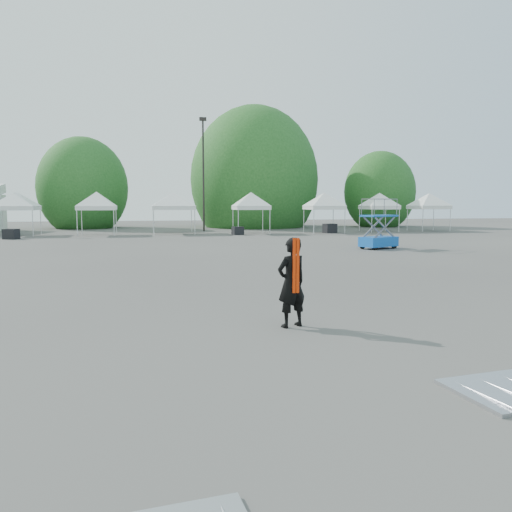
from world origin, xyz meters
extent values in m
plane|color=#474442|center=(0.00, 0.00, 0.00)|extent=(120.00, 120.00, 0.00)
cylinder|color=black|center=(3.00, 32.00, 4.75)|extent=(0.16, 0.16, 9.50)
cube|color=black|center=(3.00, 32.00, 9.65)|extent=(0.60, 0.25, 0.30)
cylinder|color=#382314|center=(-8.00, 40.00, 1.14)|extent=(0.36, 0.36, 2.27)
ellipsoid|color=#1C501A|center=(-8.00, 40.00, 3.94)|extent=(4.16, 4.16, 4.78)
cylinder|color=#382314|center=(9.00, 39.00, 1.40)|extent=(0.36, 0.36, 2.80)
ellipsoid|color=#1C501A|center=(9.00, 39.00, 4.85)|extent=(5.12, 5.12, 5.89)
cylinder|color=#382314|center=(22.00, 37.00, 1.05)|extent=(0.36, 0.36, 2.10)
ellipsoid|color=#1C501A|center=(22.00, 37.00, 3.64)|extent=(3.84, 3.84, 4.42)
cylinder|color=silver|center=(-10.09, 27.55, 1.00)|extent=(0.06, 0.06, 2.00)
cylinder|color=silver|center=(-12.88, 30.34, 1.00)|extent=(0.06, 0.06, 2.00)
cylinder|color=silver|center=(-10.09, 30.34, 1.00)|extent=(0.06, 0.06, 2.00)
cube|color=white|center=(-11.49, 28.94, 2.08)|extent=(2.99, 2.99, 0.30)
pyramid|color=white|center=(-11.49, 28.94, 3.33)|extent=(4.22, 4.22, 1.10)
cylinder|color=silver|center=(-6.91, 26.97, 1.00)|extent=(0.06, 0.06, 2.00)
cylinder|color=silver|center=(-4.29, 26.97, 1.00)|extent=(0.06, 0.06, 2.00)
cylinder|color=silver|center=(-6.91, 29.60, 1.00)|extent=(0.06, 0.06, 2.00)
cylinder|color=silver|center=(-4.29, 29.60, 1.00)|extent=(0.06, 0.06, 2.00)
cube|color=white|center=(-5.60, 28.29, 2.08)|extent=(2.83, 2.83, 0.30)
pyramid|color=white|center=(-5.60, 28.29, 3.33)|extent=(4.00, 4.00, 1.10)
cylinder|color=silver|center=(-1.36, 27.22, 1.00)|extent=(0.06, 0.06, 2.00)
cylinder|color=silver|center=(1.78, 27.22, 1.00)|extent=(0.06, 0.06, 2.00)
cylinder|color=silver|center=(-1.36, 30.36, 1.00)|extent=(0.06, 0.06, 2.00)
cylinder|color=silver|center=(1.78, 30.36, 1.00)|extent=(0.06, 0.06, 2.00)
cube|color=white|center=(0.21, 28.79, 2.08)|extent=(3.34, 3.34, 0.30)
pyramid|color=white|center=(0.21, 28.79, 3.33)|extent=(4.72, 4.72, 1.10)
cylinder|color=silver|center=(5.08, 26.44, 1.00)|extent=(0.06, 0.06, 2.00)
cylinder|color=silver|center=(7.61, 26.44, 1.00)|extent=(0.06, 0.06, 2.00)
cylinder|color=silver|center=(5.08, 28.97, 1.00)|extent=(0.06, 0.06, 2.00)
cylinder|color=silver|center=(7.61, 28.97, 1.00)|extent=(0.06, 0.06, 2.00)
cube|color=white|center=(6.35, 27.70, 2.08)|extent=(2.73, 2.73, 0.30)
pyramid|color=white|center=(6.35, 27.70, 3.33)|extent=(3.86, 3.86, 1.10)
cylinder|color=silver|center=(11.17, 26.20, 1.00)|extent=(0.06, 0.06, 2.00)
cylinder|color=silver|center=(13.81, 26.20, 1.00)|extent=(0.06, 0.06, 2.00)
cylinder|color=silver|center=(11.17, 28.85, 1.00)|extent=(0.06, 0.06, 2.00)
cylinder|color=silver|center=(13.81, 28.85, 1.00)|extent=(0.06, 0.06, 2.00)
cube|color=white|center=(12.49, 27.53, 2.08)|extent=(2.84, 2.84, 0.30)
pyramid|color=white|center=(12.49, 27.53, 3.33)|extent=(4.02, 4.02, 1.10)
cylinder|color=silver|center=(16.49, 26.92, 1.00)|extent=(0.06, 0.06, 2.00)
cylinder|color=silver|center=(18.97, 26.92, 1.00)|extent=(0.06, 0.06, 2.00)
cylinder|color=silver|center=(16.49, 29.41, 1.00)|extent=(0.06, 0.06, 2.00)
cylinder|color=silver|center=(18.97, 29.41, 1.00)|extent=(0.06, 0.06, 2.00)
cube|color=white|center=(17.73, 28.16, 2.08)|extent=(2.69, 2.69, 0.30)
pyramid|color=white|center=(17.73, 28.16, 3.33)|extent=(3.80, 3.80, 1.10)
cylinder|color=silver|center=(21.16, 26.88, 1.00)|extent=(0.06, 0.06, 2.00)
cylinder|color=silver|center=(23.78, 26.88, 1.00)|extent=(0.06, 0.06, 2.00)
cylinder|color=silver|center=(21.16, 29.50, 1.00)|extent=(0.06, 0.06, 2.00)
cylinder|color=silver|center=(23.78, 29.50, 1.00)|extent=(0.06, 0.06, 2.00)
cube|color=white|center=(22.47, 28.19, 2.08)|extent=(2.82, 2.82, 0.30)
pyramid|color=white|center=(22.47, 28.19, 3.33)|extent=(3.99, 3.99, 1.10)
imported|color=black|center=(1.03, -2.43, 0.89)|extent=(0.76, 0.63, 1.79)
cube|color=#EC2F04|center=(1.03, -2.61, 1.25)|extent=(0.14, 0.02, 1.07)
cube|color=#0D42AD|center=(10.41, 13.08, 0.39)|extent=(2.33, 1.79, 0.52)
cube|color=#0D42AD|center=(10.41, 13.08, 1.78)|extent=(2.23, 1.72, 0.09)
cylinder|color=black|center=(9.87, 12.37, 0.16)|extent=(0.34, 0.24, 0.31)
cylinder|color=black|center=(11.30, 13.00, 0.16)|extent=(0.34, 0.24, 0.31)
cylinder|color=black|center=(9.52, 13.16, 0.16)|extent=(0.34, 0.24, 0.31)
cylinder|color=black|center=(10.95, 13.79, 0.16)|extent=(0.34, 0.24, 0.31)
cube|color=black|center=(-10.96, 24.99, 0.35)|extent=(1.11, 0.99, 0.71)
cube|color=black|center=(5.02, 26.36, 0.32)|extent=(0.95, 0.82, 0.64)
cube|color=black|center=(12.87, 27.12, 0.38)|extent=(1.14, 0.98, 0.77)
camera|label=1|loc=(-1.70, -11.81, 2.46)|focal=35.00mm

